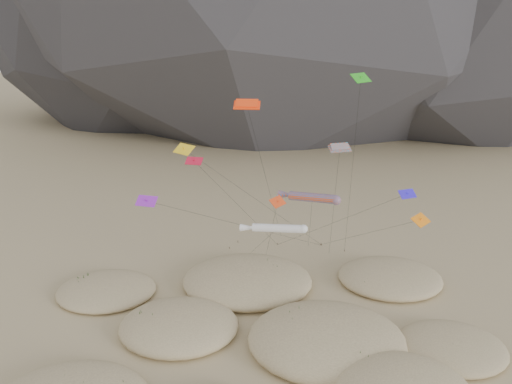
% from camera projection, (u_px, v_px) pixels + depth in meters
% --- Properties ---
extents(ground, '(500.00, 500.00, 0.00)m').
position_uv_depth(ground, '(278.00, 360.00, 48.38)').
color(ground, '#CCB789').
rests_on(ground, ground).
extents(dunes, '(48.79, 33.92, 3.75)m').
position_uv_depth(dunes, '(270.00, 331.00, 51.55)').
color(dunes, '#CCB789').
rests_on(dunes, ground).
extents(dune_grass, '(43.30, 29.28, 1.45)m').
position_uv_depth(dune_grass, '(256.00, 334.00, 50.94)').
color(dune_grass, black).
rests_on(dune_grass, ground).
extents(kite_stakes, '(18.25, 6.43, 0.30)m').
position_uv_depth(kite_stakes, '(294.00, 249.00, 70.88)').
color(kite_stakes, '#3F2D1E').
rests_on(kite_stakes, ground).
extents(rainbow_tube_kite, '(6.55, 17.50, 14.04)m').
position_uv_depth(rainbow_tube_kite, '(310.00, 197.00, 53.05)').
color(rainbow_tube_kite, '#F14F19').
rests_on(rainbow_tube_kite, ground).
extents(white_tube_kite, '(7.57, 12.88, 9.97)m').
position_uv_depth(white_tube_kite, '(275.00, 228.00, 55.29)').
color(white_tube_kite, silver).
rests_on(white_tube_kite, ground).
extents(orange_parafoil, '(6.05, 15.39, 22.93)m').
position_uv_depth(orange_parafoil, '(247.00, 106.00, 54.24)').
color(orange_parafoil, '#FF390D').
rests_on(orange_parafoil, ground).
extents(multi_parafoil, '(2.71, 14.21, 19.19)m').
position_uv_depth(multi_parafoil, '(340.00, 150.00, 51.11)').
color(multi_parafoil, '#FF481A').
rests_on(multi_parafoil, ground).
extents(delta_kites, '(30.78, 19.37, 25.62)m').
position_uv_depth(delta_kites, '(288.00, 174.00, 53.01)').
color(delta_kites, red).
rests_on(delta_kites, ground).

